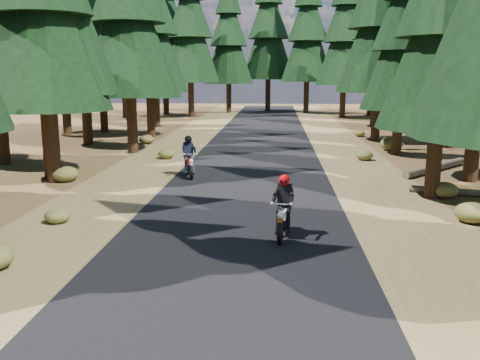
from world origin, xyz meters
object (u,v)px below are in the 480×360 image
Objects in this scene: log_far at (467,192)px; rider_lead at (283,217)px; rider_follow at (189,163)px; log_near at (435,168)px.

rider_lead reaches higher than log_far.
rider_follow is (-9.69, 2.69, 0.42)m from log_far.
rider_lead is (-6.38, -9.54, 0.36)m from log_near.
log_near is 2.73× the size of rider_lead.
rider_lead is at bearing -171.95° from log_near.
log_far is at bearing -133.67° from rider_lead.
rider_lead is at bearing -124.01° from log_far.
log_near is 11.48m from rider_lead.
log_near is at bearing 174.21° from rider_follow.
rider_lead is at bearing 98.52° from rider_follow.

